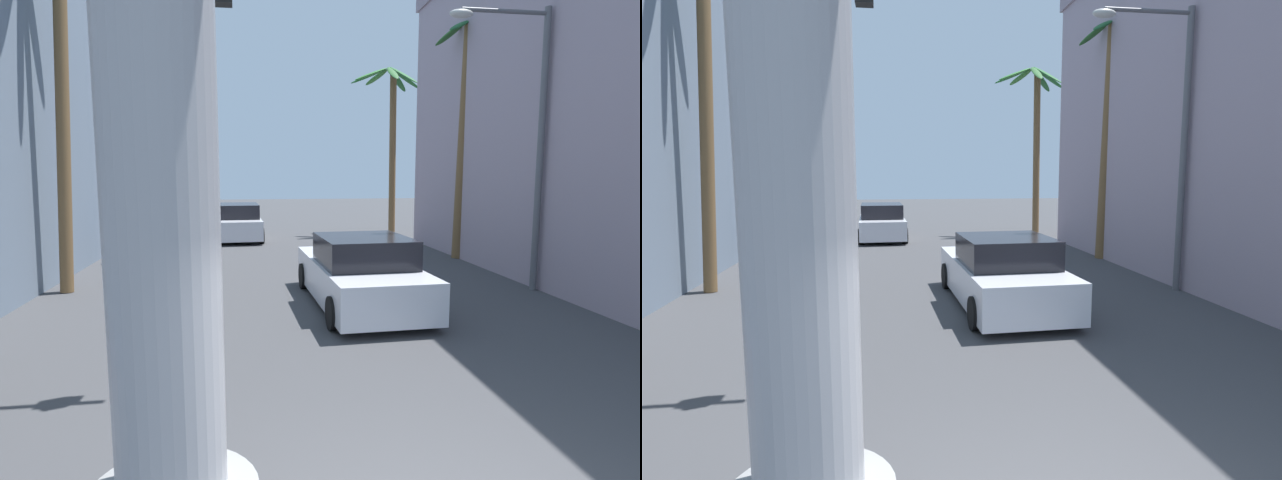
{
  "view_description": "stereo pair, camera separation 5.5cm",
  "coord_description": "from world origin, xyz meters",
  "views": [
    {
      "loc": [
        -1.37,
        -3.18,
        2.89
      ],
      "look_at": [
        0.0,
        5.94,
        1.66
      ],
      "focal_mm": 28.0,
      "sensor_mm": 36.0,
      "label": 1
    },
    {
      "loc": [
        -1.32,
        -3.18,
        2.89
      ],
      "look_at": [
        0.0,
        5.94,
        1.66
      ],
      "focal_mm": 28.0,
      "sensor_mm": 36.0,
      "label": 2
    }
  ],
  "objects": [
    {
      "name": "car_far",
      "position": [
        -1.69,
        19.13,
        0.74
      ],
      "size": [
        2.18,
        4.73,
        1.56
      ],
      "color": "black",
      "rests_on": "ground"
    },
    {
      "name": "street_lamp",
      "position": [
        5.32,
        8.11,
        4.11
      ],
      "size": [
        2.5,
        0.28,
        6.74
      ],
      "color": "#59595E",
      "rests_on": "ground"
    },
    {
      "name": "car_lead",
      "position": [
        1.1,
        7.34,
        0.7
      ],
      "size": [
        2.27,
        5.01,
        1.56
      ],
      "color": "black",
      "rests_on": "ground"
    },
    {
      "name": "traffic_light_mast",
      "position": [
        -4.25,
        3.98,
        4.23
      ],
      "size": [
        4.9,
        0.32,
        6.03
      ],
      "color": "#333333",
      "rests_on": "ground"
    },
    {
      "name": "pedestrian_far_left",
      "position": [
        -5.25,
        13.68,
        1.01
      ],
      "size": [
        0.44,
        0.44,
        1.73
      ],
      "color": "black",
      "rests_on": "ground"
    },
    {
      "name": "palm_tree_far_right",
      "position": [
        5.47,
        20.01,
        5.3
      ],
      "size": [
        3.42,
        3.42,
        7.82
      ],
      "color": "brown",
      "rests_on": "ground"
    },
    {
      "name": "palm_tree_mid_left",
      "position": [
        -5.71,
        9.82,
        6.19
      ],
      "size": [
        3.34,
        3.37,
        9.35
      ],
      "color": "brown",
      "rests_on": "ground"
    },
    {
      "name": "palm_tree_mid_right",
      "position": [
        5.95,
        12.9,
        4.44
      ],
      "size": [
        2.24,
        2.31,
        7.89
      ],
      "color": "brown",
      "rests_on": "ground"
    },
    {
      "name": "ground_plane",
      "position": [
        0.0,
        10.0,
        0.0
      ],
      "size": [
        87.65,
        87.65,
        0.0
      ],
      "primitive_type": "plane",
      "color": "#424244"
    }
  ]
}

